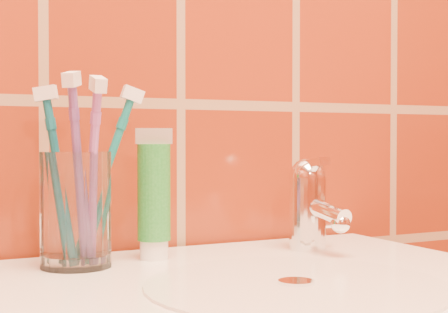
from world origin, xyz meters
TOP-DOWN VIEW (x-y plane):
  - glass_tumbler at (-0.17, 1.11)m, footprint 0.11×0.11m
  - toothpaste_tube at (-0.07, 1.11)m, footprint 0.04×0.04m
  - faucet at (0.14, 1.09)m, footprint 0.05×0.11m
  - toothbrush_0 at (-0.13, 1.11)m, footprint 0.11×0.10m
  - toothbrush_1 at (-0.17, 1.08)m, footprint 0.09×0.11m
  - toothbrush_2 at (-0.19, 1.10)m, footprint 0.09×0.08m
  - toothbrush_3 at (-0.16, 1.08)m, footprint 0.03×0.13m

SIDE VIEW (x-z plane):
  - faucet at x=0.14m, z-range 0.85..0.97m
  - glass_tumbler at x=-0.17m, z-range 0.85..0.98m
  - toothpaste_tube at x=-0.07m, z-range 0.85..1.00m
  - toothbrush_2 at x=-0.19m, z-range 0.84..1.06m
  - toothbrush_0 at x=-0.13m, z-range 0.85..1.06m
  - toothbrush_3 at x=-0.16m, z-range 0.84..1.07m
  - toothbrush_1 at x=-0.17m, z-range 0.84..1.07m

